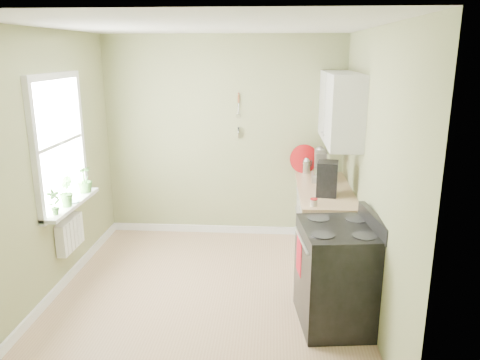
# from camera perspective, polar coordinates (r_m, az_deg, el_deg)

# --- Properties ---
(floor) EXTENTS (3.20, 3.60, 0.02)m
(floor) POSITION_cam_1_polar(r_m,az_deg,el_deg) (5.08, -4.01, -13.97)
(floor) COLOR #A67F5C
(floor) RESTS_ON ground
(ceiling) EXTENTS (3.20, 3.60, 0.02)m
(ceiling) POSITION_cam_1_polar(r_m,az_deg,el_deg) (4.43, -4.69, 18.38)
(ceiling) COLOR white
(ceiling) RESTS_ON wall_back
(wall_back) EXTENTS (3.20, 0.02, 2.70)m
(wall_back) POSITION_cam_1_polar(r_m,az_deg,el_deg) (6.32, -1.98, 5.12)
(wall_back) COLOR #939868
(wall_back) RESTS_ON floor
(wall_left) EXTENTS (0.02, 3.60, 2.70)m
(wall_left) POSITION_cam_1_polar(r_m,az_deg,el_deg) (5.05, -22.70, 1.32)
(wall_left) COLOR #939868
(wall_left) RESTS_ON floor
(wall_right) EXTENTS (0.02, 3.60, 2.70)m
(wall_right) POSITION_cam_1_polar(r_m,az_deg,el_deg) (4.62, 15.85, 0.70)
(wall_right) COLOR #939868
(wall_right) RESTS_ON floor
(base_cabinets) EXTENTS (0.60, 1.60, 0.87)m
(base_cabinets) POSITION_cam_1_polar(r_m,az_deg,el_deg) (5.79, 10.22, -5.51)
(base_cabinets) COLOR silver
(base_cabinets) RESTS_ON floor
(countertop) EXTENTS (0.64, 1.60, 0.04)m
(countertop) POSITION_cam_1_polar(r_m,az_deg,el_deg) (5.64, 10.34, -1.19)
(countertop) COLOR tan
(countertop) RESTS_ON base_cabinets
(upper_cabinets) EXTENTS (0.35, 1.40, 0.80)m
(upper_cabinets) POSITION_cam_1_polar(r_m,az_deg,el_deg) (5.57, 12.10, 8.60)
(upper_cabinets) COLOR silver
(upper_cabinets) RESTS_ON wall_right
(window) EXTENTS (0.06, 1.14, 1.44)m
(window) POSITION_cam_1_polar(r_m,az_deg,el_deg) (5.27, -21.23, 4.22)
(window) COLOR white
(window) RESTS_ON wall_left
(window_sill) EXTENTS (0.18, 1.14, 0.04)m
(window_sill) POSITION_cam_1_polar(r_m,az_deg,el_deg) (5.39, -19.85, -2.76)
(window_sill) COLOR white
(window_sill) RESTS_ON wall_left
(radiator) EXTENTS (0.12, 0.50, 0.35)m
(radiator) POSITION_cam_1_polar(r_m,az_deg,el_deg) (5.47, -20.03, -6.20)
(radiator) COLOR white
(radiator) RESTS_ON wall_left
(wall_utensils) EXTENTS (0.02, 0.14, 0.58)m
(wall_utensils) POSITION_cam_1_polar(r_m,az_deg,el_deg) (6.24, -0.18, 6.99)
(wall_utensils) COLOR tan
(wall_utensils) RESTS_ON wall_back
(stove) EXTENTS (0.77, 0.86, 1.08)m
(stove) POSITION_cam_1_polar(r_m,az_deg,el_deg) (4.49, 11.82, -11.24)
(stove) COLOR black
(stove) RESTS_ON floor
(stand_mixer) EXTENTS (0.22, 0.36, 0.41)m
(stand_mixer) POSITION_cam_1_polar(r_m,az_deg,el_deg) (5.94, 9.75, 1.63)
(stand_mixer) COLOR #B2B2B7
(stand_mixer) RESTS_ON countertop
(kettle) EXTENTS (0.21, 0.12, 0.21)m
(kettle) POSITION_cam_1_polar(r_m,az_deg,el_deg) (6.29, 8.06, 1.79)
(kettle) COLOR silver
(kettle) RESTS_ON countertop
(coffee_maker) EXTENTS (0.26, 0.28, 0.39)m
(coffee_maker) POSITION_cam_1_polar(r_m,az_deg,el_deg) (5.31, 10.55, 0.06)
(coffee_maker) COLOR black
(coffee_maker) RESTS_ON countertop
(red_tray) EXTENTS (0.39, 0.16, 0.38)m
(red_tray) POSITION_cam_1_polar(r_m,az_deg,el_deg) (6.27, 7.80, 2.57)
(red_tray) COLOR #A51013
(red_tray) RESTS_ON countertop
(jar) EXTENTS (0.08, 0.08, 0.08)m
(jar) POSITION_cam_1_polar(r_m,az_deg,el_deg) (4.96, 8.99, -2.69)
(jar) COLOR #B4A793
(jar) RESTS_ON countertop
(plant_a) EXTENTS (0.16, 0.17, 0.27)m
(plant_a) POSITION_cam_1_polar(r_m,az_deg,el_deg) (5.00, -21.73, -2.52)
(plant_a) COLOR #3F7530
(plant_a) RESTS_ON window_sill
(plant_b) EXTENTS (0.22, 0.23, 0.32)m
(plant_b) POSITION_cam_1_polar(r_m,az_deg,el_deg) (5.23, -20.48, -1.30)
(plant_b) COLOR #3F7530
(plant_b) RESTS_ON window_sill
(plant_c) EXTENTS (0.24, 0.24, 0.31)m
(plant_c) POSITION_cam_1_polar(r_m,az_deg,el_deg) (5.67, -18.43, 0.07)
(plant_c) COLOR #3F7530
(plant_c) RESTS_ON window_sill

